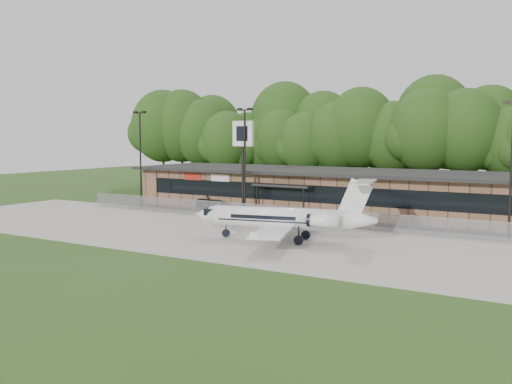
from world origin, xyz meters
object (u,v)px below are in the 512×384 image
Objects in this scene: terminal at (326,190)px; pole_sign at (243,144)px; business_jet at (285,219)px; suv at (213,202)px.

terminal is 10.13m from pole_sign.
business_jet reaches higher than suv.
business_jet is 19.76m from suv.
terminal is 4.53× the size of pole_sign.
business_jet is 14.66m from pole_sign.
terminal is 17.33m from business_jet.
pole_sign is at bearing -126.99° from terminal.
terminal is at bearing -43.59° from suv.
business_jet is 1.53× the size of pole_sign.
business_jet is at bearing -75.46° from terminal.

